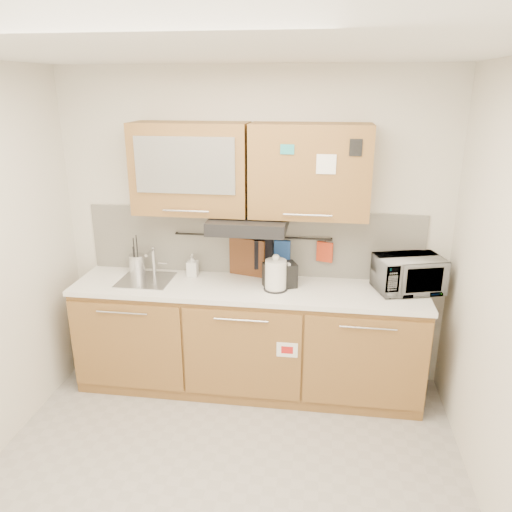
% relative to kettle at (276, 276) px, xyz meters
% --- Properties ---
extents(floor, '(3.20, 3.20, 0.00)m').
position_rel_kettle_xyz_m(floor, '(-0.23, -1.16, -1.04)').
color(floor, '#9E9993').
rests_on(floor, ground).
extents(ceiling, '(3.20, 3.20, 0.00)m').
position_rel_kettle_xyz_m(ceiling, '(-0.23, -1.16, 1.56)').
color(ceiling, white).
rests_on(ceiling, wall_back).
extents(wall_back, '(3.20, 0.00, 3.20)m').
position_rel_kettle_xyz_m(wall_back, '(-0.23, 0.34, 0.26)').
color(wall_back, silver).
rests_on(wall_back, ground).
extents(base_cabinet, '(2.80, 0.64, 0.88)m').
position_rel_kettle_xyz_m(base_cabinet, '(-0.23, 0.04, -0.63)').
color(base_cabinet, olive).
rests_on(base_cabinet, floor).
extents(countertop, '(2.82, 0.62, 0.04)m').
position_rel_kettle_xyz_m(countertop, '(-0.23, 0.03, -0.14)').
color(countertop, white).
rests_on(countertop, base_cabinet).
extents(backsplash, '(2.80, 0.02, 0.56)m').
position_rel_kettle_xyz_m(backsplash, '(-0.23, 0.33, 0.16)').
color(backsplash, silver).
rests_on(backsplash, countertop).
extents(upper_cabinets, '(1.82, 0.37, 0.70)m').
position_rel_kettle_xyz_m(upper_cabinets, '(-0.23, 0.17, 0.79)').
color(upper_cabinets, olive).
rests_on(upper_cabinets, wall_back).
extents(range_hood, '(0.60, 0.46, 0.10)m').
position_rel_kettle_xyz_m(range_hood, '(-0.23, 0.09, 0.38)').
color(range_hood, black).
rests_on(range_hood, upper_cabinets).
extents(sink, '(0.42, 0.40, 0.26)m').
position_rel_kettle_xyz_m(sink, '(-1.08, 0.05, -0.11)').
color(sink, silver).
rests_on(sink, countertop).
extents(utensil_rail, '(1.30, 0.02, 0.02)m').
position_rel_kettle_xyz_m(utensil_rail, '(-0.23, 0.29, 0.22)').
color(utensil_rail, black).
rests_on(utensil_rail, backsplash).
extents(utensil_crock, '(0.17, 0.17, 0.33)m').
position_rel_kettle_xyz_m(utensil_crock, '(-1.20, 0.19, -0.03)').
color(utensil_crock, silver).
rests_on(utensil_crock, countertop).
extents(kettle, '(0.22, 0.22, 0.29)m').
position_rel_kettle_xyz_m(kettle, '(0.00, 0.00, 0.00)').
color(kettle, silver).
rests_on(kettle, countertop).
extents(toaster, '(0.29, 0.24, 0.19)m').
position_rel_kettle_xyz_m(toaster, '(0.03, 0.07, -0.02)').
color(toaster, black).
rests_on(toaster, countertop).
extents(microwave, '(0.57, 0.47, 0.28)m').
position_rel_kettle_xyz_m(microwave, '(1.02, 0.13, 0.02)').
color(microwave, '#999999').
rests_on(microwave, countertop).
extents(soap_bottle, '(0.09, 0.09, 0.19)m').
position_rel_kettle_xyz_m(soap_bottle, '(-0.72, 0.20, -0.02)').
color(soap_bottle, '#999999').
rests_on(soap_bottle, countertop).
extents(cutting_board, '(0.31, 0.10, 0.39)m').
position_rel_kettle_xyz_m(cutting_board, '(-0.27, 0.28, 0.01)').
color(cutting_board, brown).
rests_on(cutting_board, utensil_rail).
extents(oven_mitt, '(0.13, 0.05, 0.22)m').
position_rel_kettle_xyz_m(oven_mitt, '(0.02, 0.28, 0.09)').
color(oven_mitt, '#204593').
rests_on(oven_mitt, utensil_rail).
extents(dark_pouch, '(0.16, 0.10, 0.25)m').
position_rel_kettle_xyz_m(dark_pouch, '(-0.13, 0.28, 0.08)').
color(dark_pouch, black).
rests_on(dark_pouch, utensil_rail).
extents(pot_holder, '(0.13, 0.06, 0.17)m').
position_rel_kettle_xyz_m(pot_holder, '(0.37, 0.28, 0.12)').
color(pot_holder, '#AE3117').
rests_on(pot_holder, utensil_rail).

